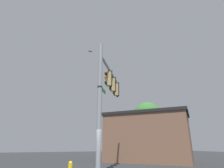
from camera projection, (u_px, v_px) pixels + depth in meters
The scene contains 9 objects.
signal_pole at pixel (99, 104), 10.15m from camera, with size 0.26×0.26×7.83m, color gray.
mast_arm at pixel (111, 73), 13.90m from camera, with size 0.18×0.18×5.96m, color gray.
traffic_light_nearest_pole at pixel (108, 79), 12.87m from camera, with size 0.54×0.49×1.31m.
traffic_light_mid_inner at pixel (112, 85), 14.13m from camera, with size 0.54×0.49×1.31m.
traffic_light_mid_outer at pixel (116, 90), 15.38m from camera, with size 0.54×0.49×1.31m.
street_name_sign at pixel (102, 89), 10.82m from camera, with size 1.22×0.86×0.22m.
bird_flying at pixel (90, 51), 14.33m from camera, with size 0.21×0.34×0.07m.
storefront_building at pixel (149, 137), 19.75m from camera, with size 10.72×10.72×5.06m.
tree_by_storefront at pixel (148, 118), 20.60m from camera, with size 3.46×3.46×6.47m.
Camera 1 is at (-9.59, 2.84, 1.72)m, focal length 28.51 mm.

